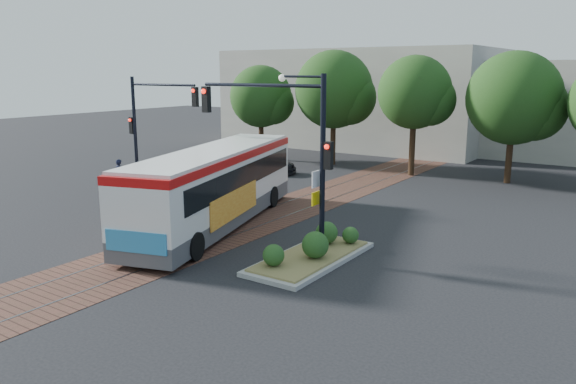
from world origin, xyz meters
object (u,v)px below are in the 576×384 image
city_bus (216,183)px  parked_car (261,163)px  officer (120,175)px  signal_pole_main (291,136)px  signal_pole_left (149,118)px  traffic_island (313,251)px

city_bus → parked_car: size_ratio=2.73×
officer → parked_car: (3.22, 8.37, -0.20)m
officer → signal_pole_main: bearing=160.1°
signal_pole_left → parked_car: (1.84, 7.37, -3.22)m
traffic_island → signal_pole_main: 3.95m
city_bus → traffic_island: (5.63, -1.51, -1.44)m
signal_pole_main → parked_car: 16.39m
signal_pole_left → parked_car: bearing=76.0°
signal_pole_main → officer: size_ratio=3.56×
city_bus → traffic_island: bearing=-31.6°
signal_pole_main → signal_pole_left: signal_pole_main is taller
signal_pole_main → officer: 14.52m
signal_pole_main → city_bus: bearing=163.1°
traffic_island → parked_car: size_ratio=1.17×
signal_pole_main → signal_pole_left: (-12.23, 4.80, -0.29)m
officer → parked_car: 8.97m
traffic_island → officer: size_ratio=3.08×
officer → parked_car: size_ratio=0.38×
parked_car → city_bus: bearing=-169.4°
city_bus → traffic_island: 6.00m
signal_pole_left → officer: 3.47m
signal_pole_main → officer: (-13.61, 3.81, -3.31)m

